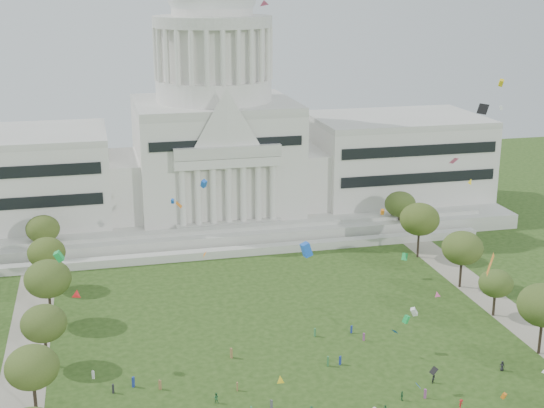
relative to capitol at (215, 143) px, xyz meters
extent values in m
cube|color=beige|center=(0.00, 1.41, -20.30)|extent=(160.00, 60.00, 4.00)
cube|color=beige|center=(0.00, -31.59, -21.30)|extent=(130.00, 3.00, 2.00)
cube|color=beige|center=(0.00, -23.59, -19.80)|extent=(140.00, 3.00, 5.00)
cube|color=silver|center=(-55.00, 0.41, -7.30)|extent=(50.00, 34.00, 22.00)
cube|color=silver|center=(55.00, 0.41, -7.30)|extent=(50.00, 34.00, 22.00)
cube|color=silver|center=(-27.00, -1.59, -10.30)|extent=(12.00, 26.00, 16.00)
cube|color=silver|center=(27.00, -1.59, -10.30)|extent=(12.00, 26.00, 16.00)
cube|color=silver|center=(0.00, 0.41, -4.30)|extent=(44.00, 38.00, 28.00)
cube|color=silver|center=(0.00, -19.59, -1.10)|extent=(28.00, 3.00, 2.40)
cube|color=black|center=(-55.00, -16.79, -5.30)|extent=(46.00, 0.40, 11.00)
cube|color=black|center=(55.00, -16.79, -5.30)|extent=(46.00, 0.40, 11.00)
cylinder|color=silver|center=(0.00, 0.41, 15.10)|extent=(32.00, 32.00, 6.00)
cylinder|color=silver|center=(0.00, 0.41, 25.10)|extent=(28.00, 28.00, 14.00)
cylinder|color=beige|center=(0.00, 0.41, 33.60)|extent=(32.40, 32.40, 3.00)
cylinder|color=silver|center=(0.00, 0.41, 39.10)|extent=(22.00, 22.00, 8.00)
cube|color=gray|center=(-48.00, -83.59, -22.28)|extent=(8.00, 160.00, 0.04)
cube|color=gray|center=(48.00, -83.59, -22.28)|extent=(8.00, 160.00, 0.04)
cylinder|color=black|center=(-45.04, -96.29, -19.56)|extent=(0.56, 0.56, 5.47)
ellipsoid|color=#3F521D|center=(-45.04, -96.29, -13.77)|extent=(8.42, 8.42, 6.89)
cylinder|color=black|center=(44.17, -96.15, -19.19)|extent=(0.56, 0.56, 6.20)
ellipsoid|color=#364A1A|center=(44.17, -96.15, -12.62)|extent=(9.55, 9.55, 7.82)
cylinder|color=black|center=(-44.09, -79.67, -19.66)|extent=(0.56, 0.56, 5.27)
ellipsoid|color=#384A1C|center=(-44.09, -79.67, -14.07)|extent=(8.12, 8.12, 6.65)
cylinder|color=black|center=(44.40, -79.10, -20.02)|extent=(0.56, 0.56, 4.56)
ellipsoid|color=#354E1A|center=(44.40, -79.10, -15.19)|extent=(7.01, 7.01, 5.74)
cylinder|color=black|center=(-44.08, -61.17, -19.28)|extent=(0.56, 0.56, 6.03)
ellipsoid|color=#384C1A|center=(-44.08, -61.17, -12.89)|extent=(9.29, 9.29, 7.60)
cylinder|color=black|center=(44.76, -63.55, -19.31)|extent=(0.56, 0.56, 5.97)
ellipsoid|color=#3F521D|center=(44.76, -63.55, -12.99)|extent=(9.19, 9.19, 7.52)
cylinder|color=black|center=(-45.22, -42.58, -19.59)|extent=(0.56, 0.56, 5.41)
ellipsoid|color=#3B4D16|center=(-45.22, -42.58, -13.86)|extent=(8.33, 8.33, 6.81)
cylinder|color=black|center=(43.49, -43.40, -19.11)|extent=(0.56, 0.56, 6.37)
ellipsoid|color=#3A4A15|center=(43.49, -43.40, -12.35)|extent=(9.82, 9.82, 8.03)
cylinder|color=black|center=(-46.87, -24.45, -19.64)|extent=(0.56, 0.56, 5.32)
ellipsoid|color=#374716|center=(-46.87, -24.45, -14.00)|extent=(8.19, 8.19, 6.70)
cylinder|color=black|center=(45.96, -25.46, -19.56)|extent=(0.56, 0.56, 5.47)
ellipsoid|color=#384E1A|center=(45.96, -25.46, -13.77)|extent=(8.42, 8.42, 6.89)
imported|color=#26262B|center=(34.19, -100.42, -21.39)|extent=(1.05, 1.00, 1.82)
imported|color=#26262B|center=(20.59, -101.61, -21.50)|extent=(0.90, 0.87, 1.59)
imported|color=#33723F|center=(-16.74, -99.14, -21.40)|extent=(1.00, 0.80, 1.79)
imported|color=#B21E1E|center=(21.29, -110.17, -21.45)|extent=(1.21, 1.11, 1.69)
imported|color=#33723F|center=(13.06, -105.56, -21.47)|extent=(0.68, 1.04, 1.66)
cube|color=navy|center=(13.24, -80.02, -21.53)|extent=(0.47, 0.46, 1.53)
cube|color=navy|center=(-29.56, -90.90, -21.37)|extent=(0.52, 0.58, 1.86)
cube|color=olive|center=(-11.49, -84.59, -21.33)|extent=(0.41, 0.56, 1.93)
cube|color=silver|center=(-36.15, -86.54, -21.51)|extent=(0.49, 0.46, 1.57)
cube|color=#994C8C|center=(14.48, -83.64, -21.52)|extent=(0.48, 0.42, 1.54)
cube|color=#33723F|center=(4.74, -91.62, -21.36)|extent=(0.44, 0.56, 1.87)
cube|color=#994C8C|center=(17.04, -105.84, -21.46)|extent=(0.52, 0.46, 1.67)
cube|color=olive|center=(-12.64, -96.20, -21.53)|extent=(0.32, 0.44, 1.53)
cube|color=#4C4C51|center=(-8.38, -103.10, -21.50)|extent=(0.39, 0.48, 1.59)
cube|color=navy|center=(7.03, -91.68, -21.46)|extent=(0.50, 0.51, 1.66)
cube|color=#33723F|center=(5.86, -79.73, -21.46)|extent=(0.29, 0.45, 1.67)
cube|color=olive|center=(-25.23, -92.75, -21.44)|extent=(0.50, 0.53, 1.71)
cube|color=#26262B|center=(-32.97, -92.14, -21.48)|extent=(0.37, 0.49, 1.62)
camera|label=1|loc=(-33.43, -207.70, 43.65)|focal=50.00mm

